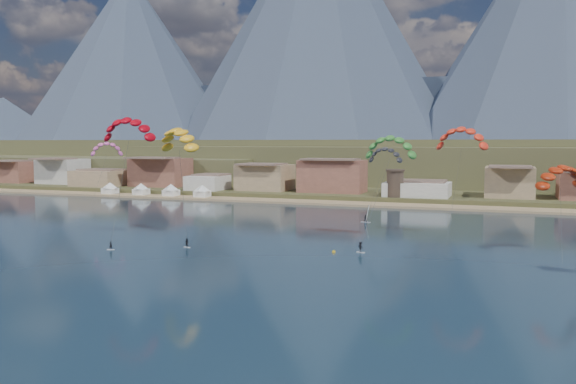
{
  "coord_description": "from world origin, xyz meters",
  "views": [
    {
      "loc": [
        36.66,
        -67.08,
        19.04
      ],
      "look_at": [
        0.0,
        32.0,
        10.0
      ],
      "focal_mm": 36.59,
      "sensor_mm": 36.0,
      "label": 1
    }
  ],
  "objects_px": {
    "kitesurfer_yellow": "(179,136)",
    "kitesurfer_green": "(390,144)",
    "kitesurfer_red": "(129,126)",
    "windsurfer": "(366,217)",
    "watchtower": "(395,183)",
    "buoy": "(334,252)"
  },
  "relations": [
    {
      "from": "kitesurfer_yellow",
      "to": "kitesurfer_green",
      "type": "height_order",
      "value": "kitesurfer_yellow"
    },
    {
      "from": "kitesurfer_yellow",
      "to": "windsurfer",
      "type": "distance_m",
      "value": 49.24
    },
    {
      "from": "kitesurfer_red",
      "to": "buoy",
      "type": "relative_size",
      "value": 41.82
    },
    {
      "from": "kitesurfer_yellow",
      "to": "kitesurfer_green",
      "type": "xyz_separation_m",
      "value": [
        40.16,
        9.92,
        -1.55
      ]
    },
    {
      "from": "buoy",
      "to": "kitesurfer_red",
      "type": "bearing_deg",
      "value": -177.71
    },
    {
      "from": "kitesurfer_red",
      "to": "kitesurfer_green",
      "type": "height_order",
      "value": "kitesurfer_red"
    },
    {
      "from": "watchtower",
      "to": "buoy",
      "type": "xyz_separation_m",
      "value": [
        4.41,
        -84.63,
        -6.27
      ]
    },
    {
      "from": "watchtower",
      "to": "windsurfer",
      "type": "bearing_deg",
      "value": -88.49
    },
    {
      "from": "watchtower",
      "to": "kitesurfer_yellow",
      "type": "height_order",
      "value": "kitesurfer_yellow"
    },
    {
      "from": "watchtower",
      "to": "buoy",
      "type": "height_order",
      "value": "watchtower"
    },
    {
      "from": "watchtower",
      "to": "windsurfer",
      "type": "distance_m",
      "value": 45.49
    },
    {
      "from": "kitesurfer_red",
      "to": "buoy",
      "type": "distance_m",
      "value": 45.92
    },
    {
      "from": "kitesurfer_red",
      "to": "kitesurfer_green",
      "type": "xyz_separation_m",
      "value": [
        46.94,
        17.0,
        -3.52
      ]
    },
    {
      "from": "windsurfer",
      "to": "kitesurfer_green",
      "type": "bearing_deg",
      "value": -67.67
    },
    {
      "from": "watchtower",
      "to": "kitesurfer_yellow",
      "type": "bearing_deg",
      "value": -110.18
    },
    {
      "from": "windsurfer",
      "to": "watchtower",
      "type": "bearing_deg",
      "value": 91.51
    },
    {
      "from": "kitesurfer_red",
      "to": "windsurfer",
      "type": "relative_size",
      "value": 6.04
    },
    {
      "from": "windsurfer",
      "to": "buoy",
      "type": "bearing_deg",
      "value": -85.34
    },
    {
      "from": "kitesurfer_green",
      "to": "buoy",
      "type": "bearing_deg",
      "value": -113.41
    },
    {
      "from": "watchtower",
      "to": "kitesurfer_red",
      "type": "height_order",
      "value": "kitesurfer_red"
    },
    {
      "from": "kitesurfer_yellow",
      "to": "windsurfer",
      "type": "relative_size",
      "value": 5.75
    },
    {
      "from": "kitesurfer_yellow",
      "to": "kitesurfer_red",
      "type": "bearing_deg",
      "value": -133.75
    }
  ]
}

